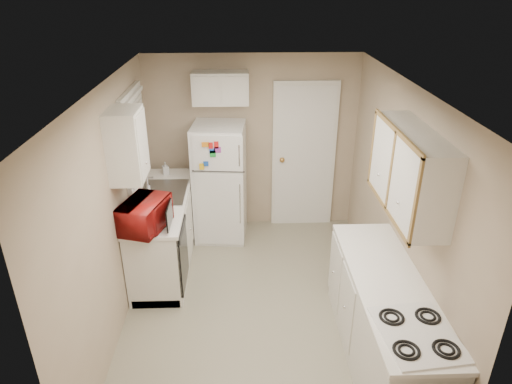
{
  "coord_description": "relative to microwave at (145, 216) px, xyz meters",
  "views": [
    {
      "loc": [
        -0.15,
        -3.95,
        3.28
      ],
      "look_at": [
        0.0,
        0.5,
        1.15
      ],
      "focal_mm": 32.0,
      "sensor_mm": 36.0,
      "label": 1
    }
  ],
  "objects": [
    {
      "name": "floor",
      "position": [
        1.15,
        -0.19,
        -1.05
      ],
      "size": [
        3.8,
        3.8,
        0.0
      ],
      "primitive_type": "plane",
      "color": "#ADA78E",
      "rests_on": "ground"
    },
    {
      "name": "ceiling",
      "position": [
        1.15,
        -0.19,
        1.35
      ],
      "size": [
        3.8,
        3.8,
        0.0
      ],
      "primitive_type": "plane",
      "color": "white",
      "rests_on": "floor"
    },
    {
      "name": "wall_left",
      "position": [
        -0.25,
        -0.19,
        0.15
      ],
      "size": [
        3.8,
        3.8,
        0.0
      ],
      "primitive_type": "plane",
      "color": "tan",
      "rests_on": "floor"
    },
    {
      "name": "wall_right",
      "position": [
        2.55,
        -0.19,
        0.15
      ],
      "size": [
        3.8,
        3.8,
        0.0
      ],
      "primitive_type": "plane",
      "color": "tan",
      "rests_on": "floor"
    },
    {
      "name": "wall_back",
      "position": [
        1.15,
        1.71,
        0.15
      ],
      "size": [
        2.8,
        2.8,
        0.0
      ],
      "primitive_type": "plane",
      "color": "tan",
      "rests_on": "floor"
    },
    {
      "name": "wall_front",
      "position": [
        1.15,
        -2.09,
        0.15
      ],
      "size": [
        2.8,
        2.8,
        0.0
      ],
      "primitive_type": "plane",
      "color": "tan",
      "rests_on": "floor"
    },
    {
      "name": "left_counter",
      "position": [
        0.05,
        0.71,
        -0.6
      ],
      "size": [
        0.6,
        1.8,
        0.9
      ],
      "primitive_type": "cube",
      "color": "silver",
      "rests_on": "floor"
    },
    {
      "name": "dishwasher",
      "position": [
        0.34,
        0.11,
        -0.56
      ],
      "size": [
        0.03,
        0.58,
        0.72
      ],
      "primitive_type": "cube",
      "color": "black",
      "rests_on": "floor"
    },
    {
      "name": "sink",
      "position": [
        0.05,
        0.86,
        -0.19
      ],
      "size": [
        0.54,
        0.74,
        0.16
      ],
      "primitive_type": "cube",
      "color": "gray",
      "rests_on": "left_counter"
    },
    {
      "name": "microwave",
      "position": [
        0.0,
        0.0,
        0.0
      ],
      "size": [
        0.62,
        0.46,
        0.37
      ],
      "primitive_type": "imported",
      "rotation": [
        0.0,
        0.0,
        1.28
      ],
      "color": "#9D1512",
      "rests_on": "left_counter"
    },
    {
      "name": "soap_bottle",
      "position": [
        0.0,
        1.42,
        -0.05
      ],
      "size": [
        0.1,
        0.1,
        0.17
      ],
      "primitive_type": "imported",
      "rotation": [
        0.0,
        0.0,
        0.41
      ],
      "color": "white",
      "rests_on": "left_counter"
    },
    {
      "name": "window_blinds",
      "position": [
        -0.21,
        0.86,
        0.55
      ],
      "size": [
        0.1,
        0.98,
        1.08
      ],
      "primitive_type": "cube",
      "color": "silver",
      "rests_on": "wall_left"
    },
    {
      "name": "upper_cabinet_left",
      "position": [
        -0.1,
        0.03,
        0.75
      ],
      "size": [
        0.3,
        0.45,
        0.7
      ],
      "primitive_type": "cube",
      "color": "silver",
      "rests_on": "wall_left"
    },
    {
      "name": "refrigerator",
      "position": [
        0.71,
        1.36,
        -0.26
      ],
      "size": [
        0.71,
        0.69,
        1.58
      ],
      "primitive_type": "cube",
      "rotation": [
        0.0,
        0.0,
        -0.09
      ],
      "color": "white",
      "rests_on": "floor"
    },
    {
      "name": "cabinet_over_fridge",
      "position": [
        0.75,
        1.56,
        0.95
      ],
      "size": [
        0.7,
        0.3,
        0.4
      ],
      "primitive_type": "cube",
      "color": "silver",
      "rests_on": "wall_back"
    },
    {
      "name": "interior_door",
      "position": [
        1.85,
        1.67,
        -0.03
      ],
      "size": [
        0.86,
        0.06,
        2.08
      ],
      "primitive_type": "cube",
      "color": "white",
      "rests_on": "floor"
    },
    {
      "name": "right_counter",
      "position": [
        2.25,
        -0.99,
        -0.6
      ],
      "size": [
        0.6,
        2.0,
        0.9
      ],
      "primitive_type": "cube",
      "color": "silver",
      "rests_on": "floor"
    },
    {
      "name": "stove",
      "position": [
        2.26,
        -1.62,
        -0.65
      ],
      "size": [
        0.6,
        0.71,
        0.79
      ],
      "primitive_type": "cube",
      "rotation": [
        0.0,
        0.0,
        0.11
      ],
      "color": "white",
      "rests_on": "floor"
    },
    {
      "name": "upper_cabinet_right",
      "position": [
        2.4,
        -0.69,
        0.75
      ],
      "size": [
        0.3,
        1.2,
        0.7
      ],
      "primitive_type": "cube",
      "color": "silver",
      "rests_on": "wall_right"
    }
  ]
}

